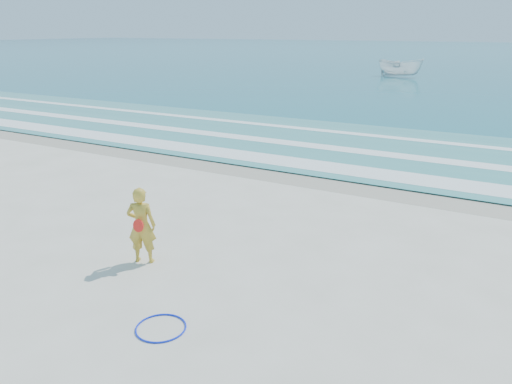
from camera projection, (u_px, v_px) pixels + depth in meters
The scene contains 10 objects.
ground at pixel (139, 300), 9.22m from camera, with size 400.00×400.00×0.00m, color silver.
wet_sand at pixel (322, 178), 16.68m from camera, with size 400.00×2.40×0.00m, color #B2A893.
ocean at pixel (509, 54), 96.35m from camera, with size 400.00×190.00×0.04m, color #19727F.
shallow at pixel (367, 148), 20.82m from camera, with size 400.00×10.00×0.01m, color #59B7AD.
foam_near at pixel (336, 168), 17.75m from camera, with size 400.00×1.40×0.01m, color white.
foam_mid at pixel (361, 151), 20.15m from camera, with size 400.00×0.90×0.01m, color white.
foam_far at pixel (384, 137), 22.89m from camera, with size 400.00×0.60×0.01m, color white.
hoop at pixel (161, 328), 8.34m from camera, with size 0.86×0.86×0.03m, color #0C25DE.
boat at pixel (400, 68), 51.08m from camera, with size 1.80×4.79×1.85m, color white.
woman at pixel (141, 225), 10.50m from camera, with size 0.72×0.61×1.67m.
Camera 1 is at (5.84, -6.05, 4.78)m, focal length 35.00 mm.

